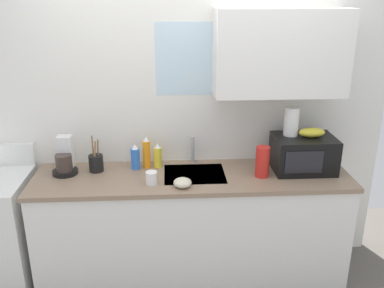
{
  "coord_description": "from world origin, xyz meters",
  "views": [
    {
      "loc": [
        -0.17,
        -2.87,
        2.2
      ],
      "look_at": [
        0.0,
        0.0,
        1.15
      ],
      "focal_mm": 38.92,
      "sensor_mm": 36.0,
      "label": 1
    }
  ],
  "objects": [
    {
      "name": "kitchen_wall_assembly",
      "position": [
        0.13,
        0.31,
        1.36
      ],
      "size": [
        3.17,
        0.42,
        2.5
      ],
      "color": "white",
      "rests_on": "ground"
    },
    {
      "name": "cereal_canister",
      "position": [
        0.52,
        -0.05,
        1.02
      ],
      "size": [
        0.1,
        0.1,
        0.23
      ],
      "primitive_type": "cylinder",
      "color": "red",
      "rests_on": "counter_unit"
    },
    {
      "name": "banana_bunch",
      "position": [
        0.91,
        0.05,
        1.2
      ],
      "size": [
        0.2,
        0.11,
        0.07
      ],
      "primitive_type": "ellipsoid",
      "color": "gold",
      "rests_on": "microwave"
    },
    {
      "name": "mug_white",
      "position": [
        -0.3,
        -0.14,
        0.95
      ],
      "size": [
        0.08,
        0.08,
        0.09
      ],
      "primitive_type": "cylinder",
      "color": "white",
      "rests_on": "counter_unit"
    },
    {
      "name": "counter_unit",
      "position": [
        0.0,
        0.0,
        0.46
      ],
      "size": [
        2.4,
        0.63,
        0.9
      ],
      "color": "white",
      "rests_on": "ground"
    },
    {
      "name": "sink_faucet",
      "position": [
        0.02,
        0.24,
        1.01
      ],
      "size": [
        0.03,
        0.03,
        0.22
      ],
      "primitive_type": "cylinder",
      "color": "#B2B5BA",
      "rests_on": "counter_unit"
    },
    {
      "name": "dish_soap_bottle_yellow",
      "position": [
        -0.26,
        0.17,
        0.99
      ],
      "size": [
        0.06,
        0.06,
        0.2
      ],
      "color": "yellow",
      "rests_on": "counter_unit"
    },
    {
      "name": "dish_soap_bottle_orange",
      "position": [
        -0.35,
        0.17,
        1.02
      ],
      "size": [
        0.06,
        0.06,
        0.25
      ],
      "color": "orange",
      "rests_on": "counter_unit"
    },
    {
      "name": "coffee_maker",
      "position": [
        -0.96,
        0.11,
        1.0
      ],
      "size": [
        0.19,
        0.21,
        0.28
      ],
      "color": "black",
      "rests_on": "counter_unit"
    },
    {
      "name": "small_bowl",
      "position": [
        -0.08,
        -0.2,
        0.93
      ],
      "size": [
        0.13,
        0.13,
        0.06
      ],
      "primitive_type": "ellipsoid",
      "color": "beige",
      "rests_on": "counter_unit"
    },
    {
      "name": "dish_soap_bottle_blue",
      "position": [
        -0.43,
        0.15,
        0.99
      ],
      "size": [
        0.07,
        0.07,
        0.2
      ],
      "color": "blue",
      "rests_on": "counter_unit"
    },
    {
      "name": "utensil_crock",
      "position": [
        -0.73,
        0.12,
        0.97
      ],
      "size": [
        0.11,
        0.11,
        0.29
      ],
      "color": "black",
      "rests_on": "counter_unit"
    },
    {
      "name": "microwave",
      "position": [
        0.86,
        0.05,
        1.04
      ],
      "size": [
        0.46,
        0.35,
        0.27
      ],
      "color": "black",
      "rests_on": "counter_unit"
    },
    {
      "name": "paper_towel_roll",
      "position": [
        0.76,
        0.1,
        1.28
      ],
      "size": [
        0.11,
        0.11,
        0.22
      ],
      "primitive_type": "cylinder",
      "color": "white",
      "rests_on": "microwave"
    }
  ]
}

